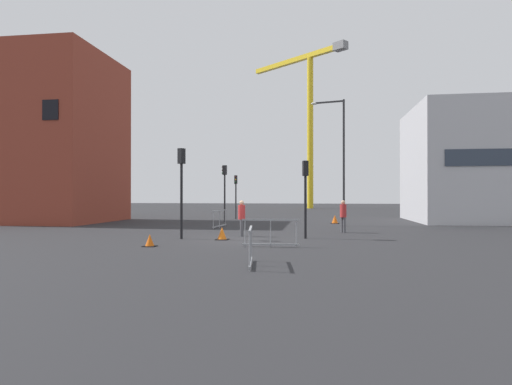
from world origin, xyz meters
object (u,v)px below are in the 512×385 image
pedestrian_waiting (242,215)px  traffic_cone_on_verge (335,220)px  streetlamp_tall (340,151)px  traffic_light_crosswalk (305,186)px  traffic_light_verge (182,178)px  pedestrian_walking (343,214)px  traffic_cone_orange (150,241)px  traffic_light_island (236,189)px  traffic_light_far (225,184)px  construction_crane (308,105)px  traffic_cone_striped (222,234)px

pedestrian_waiting → traffic_cone_on_verge: size_ratio=2.92×
streetlamp_tall → traffic_light_crosswalk: size_ratio=2.29×
traffic_light_verge → pedestrian_walking: traffic_light_verge is taller
traffic_cone_orange → traffic_cone_on_verge: bearing=62.4°
traffic_light_island → traffic_light_crosswalk: size_ratio=1.01×
traffic_light_verge → traffic_light_far: size_ratio=0.99×
pedestrian_waiting → traffic_light_far: bearing=106.7°
construction_crane → pedestrian_walking: 43.52m
streetlamp_tall → traffic_light_island: bearing=141.2°
streetlamp_tall → traffic_light_island: streetlamp_tall is taller
traffic_cone_on_verge → construction_crane: bearing=94.5°
construction_crane → pedestrian_waiting: (-2.22, -43.79, -14.40)m
traffic_cone_orange → pedestrian_walking: bearing=43.2°
pedestrian_walking → traffic_cone_on_verge: size_ratio=2.89×
traffic_light_crosswalk → traffic_cone_orange: bearing=-146.2°
streetlamp_tall → traffic_cone_striped: size_ratio=14.55×
traffic_cone_striped → streetlamp_tall: bearing=59.3°
traffic_light_crosswalk → traffic_cone_on_verge: (1.75, 10.72, -2.16)m
traffic_light_far → traffic_cone_on_verge: size_ratio=7.00×
traffic_light_crosswalk → pedestrian_waiting: 3.45m
streetlamp_tall → traffic_light_crosswalk: streetlamp_tall is taller
traffic_light_crosswalk → pedestrian_walking: 4.14m
streetlamp_tall → traffic_cone_striped: streetlamp_tall is taller
traffic_light_island → traffic_cone_striped: bearing=-81.3°
traffic_light_crosswalk → pedestrian_waiting: bearing=169.8°
traffic_light_island → traffic_cone_striped: (2.46, -16.09, -2.20)m
pedestrian_waiting → traffic_cone_orange: 5.41m
pedestrian_walking → traffic_cone_striped: 7.20m
construction_crane → traffic_light_island: 32.51m
pedestrian_walking → traffic_cone_orange: 10.78m
traffic_light_verge → construction_crane: bearing=84.0°
traffic_cone_striped → pedestrian_waiting: bearing=69.8°
traffic_cone_orange → traffic_cone_on_verge: (7.68, 14.69, 0.06)m
traffic_light_verge → traffic_light_far: (-0.64, 12.12, 0.03)m
construction_crane → pedestrian_waiting: construction_crane is taller
traffic_light_island → traffic_light_crosswalk: traffic_light_island is taller
traffic_light_island → traffic_cone_orange: traffic_light_island is taller
traffic_light_verge → traffic_cone_striped: traffic_light_verge is taller
streetlamp_tall → traffic_cone_striped: 12.02m
construction_crane → traffic_cone_on_verge: (2.62, -33.63, -15.14)m
traffic_light_far → pedestrian_walking: bearing=-43.4°
traffic_light_island → pedestrian_waiting: traffic_light_island is taller
traffic_light_far → pedestrian_waiting: traffic_light_far is taller
construction_crane → traffic_light_verge: size_ratio=5.59×
traffic_cone_on_verge → traffic_cone_orange: bearing=-117.6°
pedestrian_walking → streetlamp_tall: bearing=89.2°
traffic_light_island → traffic_cone_on_verge: (7.90, -4.29, -2.18)m
streetlamp_tall → pedestrian_waiting: streetlamp_tall is taller
traffic_cone_orange → pedestrian_waiting: bearing=57.9°
streetlamp_tall → traffic_light_verge: 12.33m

